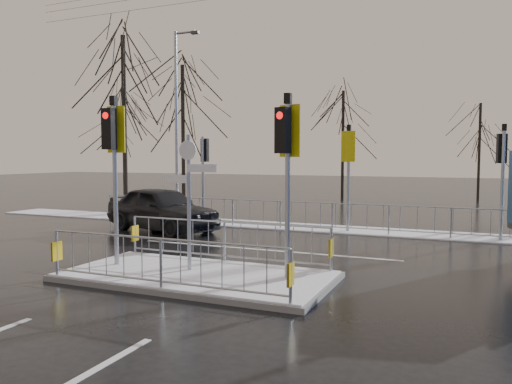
% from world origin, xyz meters
% --- Properties ---
extents(ground, '(120.00, 120.00, 0.00)m').
position_xyz_m(ground, '(0.00, 0.00, 0.00)').
color(ground, black).
rests_on(ground, ground).
extents(snow_verge, '(30.00, 2.00, 0.04)m').
position_xyz_m(snow_verge, '(0.00, 8.60, 0.02)').
color(snow_verge, white).
rests_on(snow_verge, ground).
extents(lane_markings, '(8.00, 11.38, 0.01)m').
position_xyz_m(lane_markings, '(0.00, -0.33, 0.00)').
color(lane_markings, silver).
rests_on(lane_markings, ground).
extents(traffic_island, '(6.00, 3.04, 4.15)m').
position_xyz_m(traffic_island, '(-0.01, 0.01, 0.39)').
color(traffic_island, slate).
rests_on(traffic_island, ground).
extents(far_kerb_fixtures, '(18.00, 0.65, 3.83)m').
position_xyz_m(far_kerb_fixtures, '(0.29, 8.09, 1.02)').
color(far_kerb_fixtures, '#8F959C').
rests_on(far_kerb_fixtures, ground).
extents(car_far_lane, '(5.17, 3.29, 1.64)m').
position_xyz_m(car_far_lane, '(-4.82, 5.80, 0.82)').
color(car_far_lane, black).
rests_on(car_far_lane, ground).
extents(tree_near_a, '(4.75, 4.75, 8.97)m').
position_xyz_m(tree_near_a, '(-10.50, 11.00, 6.11)').
color(tree_near_a, black).
rests_on(tree_near_a, ground).
extents(tree_near_b, '(4.00, 4.00, 7.55)m').
position_xyz_m(tree_near_b, '(-8.00, 12.50, 5.15)').
color(tree_near_b, black).
rests_on(tree_near_b, ground).
extents(tree_near_c, '(3.50, 3.50, 6.61)m').
position_xyz_m(tree_near_c, '(-12.50, 13.50, 4.50)').
color(tree_near_c, black).
rests_on(tree_near_c, ground).
extents(tree_far_a, '(3.75, 3.75, 7.08)m').
position_xyz_m(tree_far_a, '(-2.00, 22.00, 4.82)').
color(tree_far_a, black).
rests_on(tree_far_a, ground).
extents(tree_far_b, '(3.25, 3.25, 6.14)m').
position_xyz_m(tree_far_b, '(6.00, 24.00, 4.18)').
color(tree_far_b, black).
rests_on(tree_far_b, ground).
extents(street_lamp_left, '(1.25, 0.18, 8.20)m').
position_xyz_m(street_lamp_left, '(-6.43, 9.50, 4.49)').
color(street_lamp_left, '#8F959C').
rests_on(street_lamp_left, ground).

